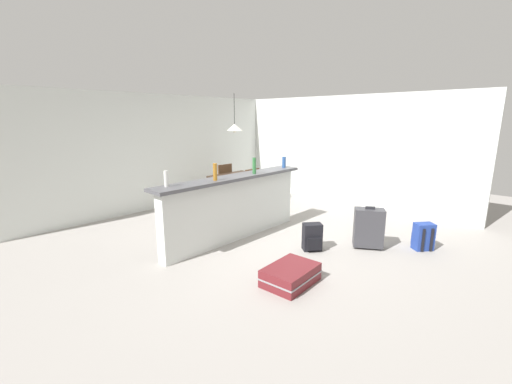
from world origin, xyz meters
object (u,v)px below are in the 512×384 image
(bottle_green, at_px, (254,166))
(pendant_lamp, at_px, (235,127))
(dining_table, at_px, (237,179))
(dining_chair_far_side, at_px, (223,181))
(bottle_blue, at_px, (284,162))
(suitcase_flat_maroon, at_px, (291,275))
(bottle_white, at_px, (166,179))
(bottle_amber, at_px, (215,172))
(suitcase_upright_charcoal, at_px, (369,228))
(dining_chair_near_partition, at_px, (256,189))
(backpack_black, at_px, (312,238))
(backpack_blue, at_px, (423,237))

(bottle_green, distance_m, pendant_lamp, 1.87)
(dining_table, height_order, dining_chair_far_side, dining_chair_far_side)
(bottle_blue, distance_m, pendant_lamp, 1.56)
(dining_table, xyz_separation_m, suitcase_flat_maroon, (-2.03, -3.05, -0.54))
(bottle_white, bearing_deg, suitcase_flat_maroon, -69.95)
(bottle_white, distance_m, bottle_amber, 0.77)
(bottle_blue, distance_m, suitcase_upright_charcoal, 1.99)
(dining_table, height_order, suitcase_flat_maroon, dining_table)
(dining_chair_near_partition, relative_size, backpack_black, 2.21)
(dining_chair_near_partition, bearing_deg, bottle_amber, -154.28)
(backpack_blue, bearing_deg, bottle_green, 117.79)
(suitcase_flat_maroon, bearing_deg, bottle_green, 57.21)
(bottle_green, xyz_separation_m, suitcase_upright_charcoal, (0.74, -1.74, -0.88))
(backpack_black, bearing_deg, bottle_white, 142.21)
(bottle_blue, distance_m, backpack_black, 1.76)
(bottle_amber, height_order, backpack_blue, bottle_amber)
(bottle_white, distance_m, dining_chair_far_side, 3.39)
(bottle_blue, bearing_deg, pendant_lamp, 86.66)
(dining_chair_far_side, height_order, suitcase_upright_charcoal, dining_chair_far_side)
(bottle_white, bearing_deg, backpack_blue, -41.55)
(suitcase_flat_maroon, bearing_deg, pendant_lamp, 57.05)
(pendant_lamp, relative_size, suitcase_upright_charcoal, 1.22)
(dining_chair_near_partition, distance_m, suitcase_flat_maroon, 3.20)
(pendant_lamp, distance_m, suitcase_flat_maroon, 3.98)
(bottle_blue, relative_size, backpack_black, 0.49)
(suitcase_flat_maroon, xyz_separation_m, backpack_black, (1.06, 0.39, 0.09))
(bottle_white, distance_m, backpack_black, 2.34)
(bottle_amber, xyz_separation_m, suitcase_flat_maroon, (-0.14, -1.55, -1.09))
(bottle_white, relative_size, pendant_lamp, 0.27)
(dining_chair_near_partition, xyz_separation_m, pendant_lamp, (-0.05, 0.57, 1.28))
(bottle_amber, relative_size, dining_chair_far_side, 0.28)
(bottle_white, height_order, suitcase_flat_maroon, bottle_white)
(bottle_green, bearing_deg, suitcase_upright_charcoal, -66.94)
(bottle_white, xyz_separation_m, suitcase_flat_maroon, (0.62, -1.69, -1.07))
(bottle_blue, xyz_separation_m, dining_chair_near_partition, (0.14, 0.86, -0.66))
(suitcase_flat_maroon, relative_size, backpack_blue, 2.00)
(dining_table, xyz_separation_m, dining_chair_near_partition, (-0.01, -0.60, -0.13))
(bottle_blue, height_order, dining_chair_far_side, bottle_blue)
(bottle_blue, xyz_separation_m, suitcase_flat_maroon, (-1.88, -1.60, -1.07))
(bottle_amber, relative_size, dining_table, 0.24)
(pendant_lamp, distance_m, backpack_black, 3.21)
(bottle_amber, bearing_deg, backpack_black, -51.64)
(suitcase_flat_maroon, bearing_deg, dining_chair_near_partition, 50.57)
(dining_table, bearing_deg, bottle_amber, -141.54)
(bottle_white, relative_size, suitcase_flat_maroon, 0.26)
(bottle_amber, xyz_separation_m, pendant_lamp, (1.82, 1.48, 0.59))
(pendant_lamp, height_order, backpack_blue, pendant_lamp)
(bottle_green, height_order, suitcase_upright_charcoal, bottle_green)
(bottle_amber, relative_size, bottle_blue, 1.26)
(pendant_lamp, height_order, suitcase_flat_maroon, pendant_lamp)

